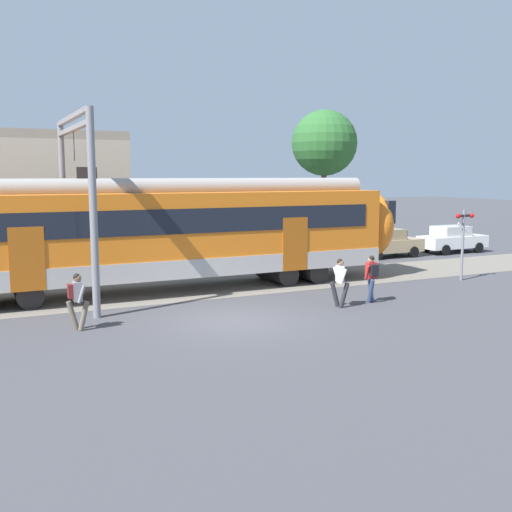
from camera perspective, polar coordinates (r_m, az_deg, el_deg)
name	(u,v)px	position (r m, az deg, el deg)	size (l,w,h in m)	color
ground_plane	(235,321)	(18.53, -2.06, -6.18)	(160.00, 160.00, 0.00)	#424247
pedestrian_grey	(77,297)	(17.95, -16.71, -3.72)	(0.63, 0.53, 1.67)	#6B6051
pedestrian_white	(340,279)	(20.39, 7.98, -2.20)	(0.57, 0.64, 1.67)	#28282D
pedestrian_red	(372,275)	(21.31, 10.95, -1.76)	(0.55, 0.63, 1.67)	navy
parked_car_tan	(386,243)	(33.29, 12.28, 1.23)	(4.05, 1.85, 1.54)	tan
parked_car_white	(452,239)	(36.26, 18.18, 1.54)	(4.00, 1.76, 1.54)	silver
catenary_gantry	(75,179)	(22.21, -16.83, 7.04)	(0.24, 6.64, 6.53)	gray
crossing_signal	(463,233)	(26.67, 19.15, 2.05)	(0.96, 0.22, 3.00)	gray
street_tree_right	(324,143)	(37.24, 6.54, 10.61)	(3.99, 3.99, 8.38)	brown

